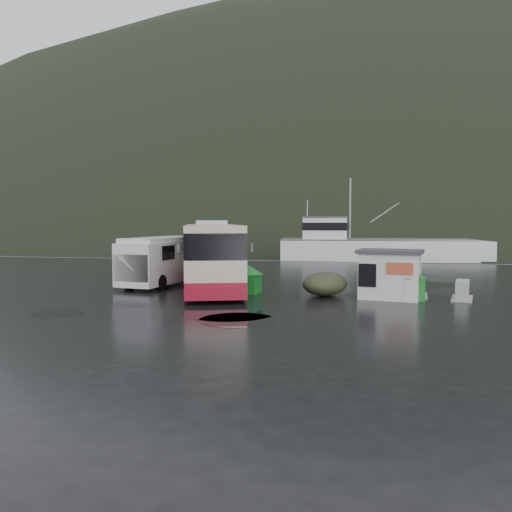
% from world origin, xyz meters
% --- Properties ---
extents(ground, '(160.00, 160.00, 0.00)m').
position_xyz_m(ground, '(0.00, 0.00, 0.00)').
color(ground, black).
rests_on(ground, ground).
extents(harbor_water, '(300.00, 180.00, 0.02)m').
position_xyz_m(harbor_water, '(0.00, 110.00, 0.00)').
color(harbor_water, black).
rests_on(harbor_water, ground).
extents(quay_edge, '(160.00, 0.60, 1.50)m').
position_xyz_m(quay_edge, '(0.00, 20.00, 0.00)').
color(quay_edge, '#999993').
rests_on(quay_edge, ground).
extents(headland, '(780.00, 540.00, 570.00)m').
position_xyz_m(headland, '(10.00, 250.00, 0.00)').
color(headland, black).
rests_on(headland, ground).
extents(coach_bus, '(7.11, 13.48, 3.71)m').
position_xyz_m(coach_bus, '(-3.18, 1.78, 0.00)').
color(coach_bus, '#C0AC91').
rests_on(coach_bus, ground).
extents(white_van, '(3.22, 6.87, 2.77)m').
position_xyz_m(white_van, '(-6.04, 1.68, 0.00)').
color(white_van, silver).
rests_on(white_van, ground).
extents(waste_bin_left, '(1.19, 1.19, 1.42)m').
position_xyz_m(waste_bin_left, '(-0.54, -0.60, 0.00)').
color(waste_bin_left, '#12651E').
rests_on(waste_bin_left, ground).
extents(waste_bin_right, '(1.41, 1.41, 1.54)m').
position_xyz_m(waste_bin_right, '(7.17, -1.34, 0.00)').
color(waste_bin_right, '#12651E').
rests_on(waste_bin_right, ground).
extents(dome_tent, '(2.71, 3.33, 1.15)m').
position_xyz_m(dome_tent, '(3.27, -0.56, 0.00)').
color(dome_tent, '#323721').
rests_on(dome_tent, ground).
extents(ticket_kiosk, '(3.31, 2.73, 2.31)m').
position_xyz_m(ticket_kiosk, '(6.33, -0.92, 0.00)').
color(ticket_kiosk, silver).
rests_on(ticket_kiosk, ground).
extents(jersey_barrier_a, '(1.24, 1.67, 0.75)m').
position_xyz_m(jersey_barrier_a, '(6.75, -1.03, 0.00)').
color(jersey_barrier_a, '#999993').
rests_on(jersey_barrier_a, ground).
extents(jersey_barrier_b, '(1.05, 1.81, 0.86)m').
position_xyz_m(jersey_barrier_b, '(7.72, -0.06, 0.00)').
color(jersey_barrier_b, '#999993').
rests_on(jersey_barrier_b, ground).
extents(jersey_barrier_c, '(1.26, 1.92, 0.88)m').
position_xyz_m(jersey_barrier_c, '(9.62, -0.66, 0.00)').
color(jersey_barrier_c, '#999993').
rests_on(jersey_barrier_c, ground).
extents(fishing_trawler, '(24.04, 7.27, 9.47)m').
position_xyz_m(fishing_trawler, '(6.85, 29.54, 0.00)').
color(fishing_trawler, silver).
rests_on(fishing_trawler, ground).
extents(puddles, '(18.65, 14.90, 0.01)m').
position_xyz_m(puddles, '(1.55, -3.94, 0.00)').
color(puddles, black).
rests_on(puddles, ground).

